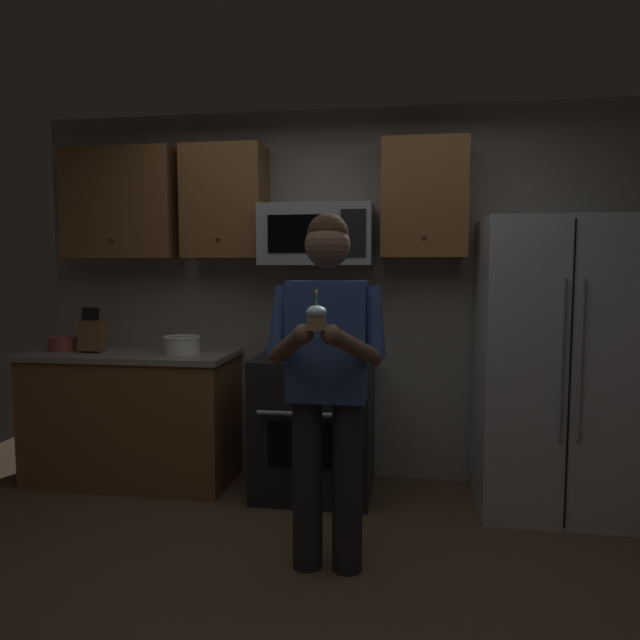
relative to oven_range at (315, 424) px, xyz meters
name	(u,v)px	position (x,y,z in m)	size (l,w,h in m)	color
ground_plane	(299,609)	(0.15, -1.36, -0.46)	(6.00, 6.00, 0.00)	brown
wall_back	(344,296)	(0.15, 0.39, 0.84)	(4.40, 0.10, 2.60)	gray
oven_range	(315,424)	(0.00, 0.00, 0.00)	(0.76, 0.70, 0.93)	black
microwave	(317,235)	(0.00, 0.12, 1.26)	(0.74, 0.41, 0.40)	#9EA0A5
refrigerator	(554,366)	(1.50, -0.04, 0.44)	(0.90, 0.75, 1.80)	#B7BABF
cabinet_row_upper	(236,203)	(-0.57, 0.17, 1.49)	(2.78, 0.36, 0.76)	brown
counter_left	(133,416)	(-1.30, 0.02, 0.00)	(1.44, 0.66, 0.92)	brown
knife_block	(93,335)	(-1.56, -0.03, 0.58)	(0.16, 0.15, 0.32)	brown
bowl_large_white	(182,344)	(-0.92, -0.01, 0.52)	(0.26, 0.26, 0.12)	white
bowl_small_colored	(63,343)	(-1.80, 0.00, 0.51)	(0.20, 0.20, 0.09)	#B24C3F
person	(327,373)	(0.22, -1.00, 0.53)	(0.60, 0.48, 1.76)	#262628
cupcake	(316,317)	(0.22, -1.33, 0.83)	(0.09, 0.09, 0.17)	#A87F56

